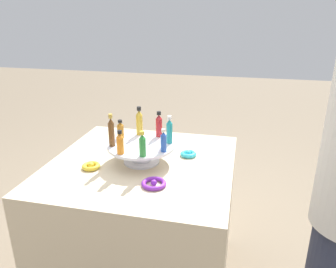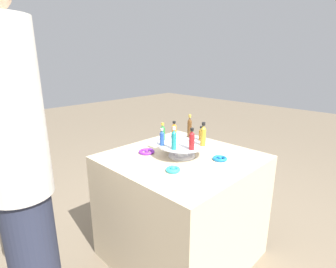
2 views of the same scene
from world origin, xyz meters
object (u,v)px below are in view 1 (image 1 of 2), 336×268
Objects in this scene: ribbon_bow_blue at (132,142)px; ribbon_bow_teal at (188,154)px; bottle_amber at (120,130)px; bottle_blue at (163,141)px; bottle_teal at (169,131)px; bottle_gold at (139,122)px; ribbon_bow_gold at (91,166)px; ribbon_bow_purple at (154,183)px; bottle_orange at (120,143)px; display_stand at (141,150)px; bottle_green at (143,145)px; bottle_brown at (111,131)px; bottle_red at (159,125)px.

ribbon_bow_teal is at bearing 74.63° from ribbon_bow_blue.
bottle_blue is (0.11, 0.23, 0.01)m from bottle_amber.
bottle_amber is at bearing -114.50° from bottle_blue.
bottle_gold is at bearing -114.50° from bottle_teal.
ribbon_bow_blue is 1.05× the size of ribbon_bow_gold.
ribbon_bow_blue is (-0.40, -0.23, -0.00)m from ribbon_bow_purple.
bottle_orange reaches higher than ribbon_bow_teal.
display_stand is 2.36× the size of bottle_teal.
bottle_brown is at bearing -114.50° from bottle_green.
ribbon_bow_purple is at bearing 64.01° from bottle_orange.
ribbon_bow_gold is (0.16, -0.32, -0.14)m from bottle_teal.
ribbon_bow_purple and ribbon_bow_blue have the same top height.
bottle_amber is at bearing 154.01° from ribbon_bow_gold.
bottle_red is 0.20m from ribbon_bow_teal.
ribbon_bow_teal is at bearing 88.24° from bottle_red.
bottle_orange is at bearing -2.00° from bottle_gold.
display_stand is at bearing 119.63° from ribbon_bow_gold.
bottle_teal is (-0.16, 0.17, 0.01)m from bottle_orange.
display_stand is 3.42× the size of bottle_amber.
bottle_brown is at bearing -69.50° from display_stand.
bottle_red is at bearing -91.76° from ribbon_bow_teal.
bottle_green is at bearing -138.91° from ribbon_bow_purple.
bottle_teal is (-0.10, 0.00, 0.01)m from bottle_blue.
bottle_red is 0.10m from bottle_gold.
bottle_brown is 0.32m from ribbon_bow_purple.
ribbon_bow_gold is (-0.00, -0.15, -0.12)m from bottle_orange.
display_stand is 0.16m from bottle_teal.
ribbon_bow_gold is at bearing -33.26° from bottle_gold.
bottle_green is at bearing -2.00° from bottle_red.
bottle_gold is 0.18m from ribbon_bow_blue.
ribbon_bow_teal is at bearing 119.63° from display_stand.
bottle_green is 0.18m from bottle_teal.
bottle_blue is 1.20× the size of ribbon_bow_blue.
bottle_gold reaches higher than bottle_green.
ribbon_bow_purple is at bearing 56.74° from bottle_brown.
bottle_green reaches higher than ribbon_bow_gold.
ribbon_bow_purple is (0.15, 0.23, -0.15)m from bottle_brown.
display_stand is at bearing -150.37° from ribbon_bow_purple.
bottle_amber is 0.86× the size of bottle_orange.
bottle_teal is at bearing 116.34° from ribbon_bow_gold.
bottle_gold is at bearing 146.74° from ribbon_bow_gold.
ribbon_bow_teal is (0.01, 0.24, -0.14)m from bottle_gold.
bottle_amber reaches higher than display_stand.
display_stand is 0.16m from bottle_brown.
bottle_brown reaches higher than bottle_green.
bottle_blue is 0.10m from bottle_teal.
display_stand is 3.01× the size of bottle_blue.
bottle_teal is (0.08, 0.17, -0.00)m from bottle_gold.
ribbon_bow_blue is (-0.08, -0.07, -0.14)m from bottle_gold.
ribbon_bow_purple is (0.08, 0.07, -0.13)m from bottle_green.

